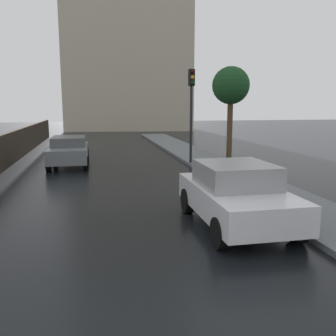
% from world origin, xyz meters
% --- Properties ---
extents(car_grey_near_kerb, '(1.79, 4.04, 1.36)m').
position_xyz_m(car_grey_near_kerb, '(-1.50, 13.79, 0.72)').
color(car_grey_near_kerb, slate).
rests_on(car_grey_near_kerb, ground).
extents(car_white_mid_road, '(1.91, 3.86, 1.49)m').
position_xyz_m(car_white_mid_road, '(2.89, 3.99, 0.77)').
color(car_white_mid_road, silver).
rests_on(car_white_mid_road, ground).
extents(traffic_light, '(0.26, 0.39, 4.29)m').
position_xyz_m(traffic_light, '(4.13, 12.67, 3.12)').
color(traffic_light, black).
rests_on(traffic_light, sidewalk_strip).
extents(street_tree_mid, '(2.02, 2.02, 4.87)m').
position_xyz_m(street_tree_mid, '(6.99, 15.17, 3.79)').
color(street_tree_mid, '#4C3823').
rests_on(street_tree_mid, ground).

